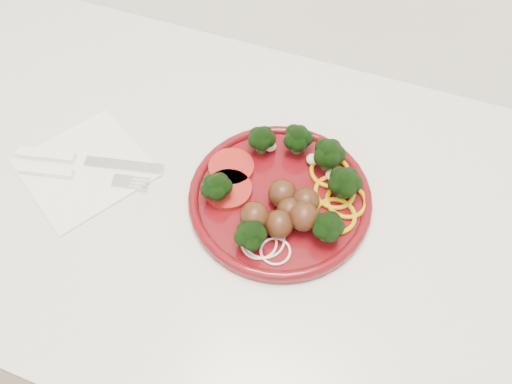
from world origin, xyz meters
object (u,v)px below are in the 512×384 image
(napkin, at_px, (85,168))
(fork, at_px, (61,173))
(plate, at_px, (284,193))
(knife, at_px, (71,158))

(napkin, distance_m, fork, 0.03)
(plate, distance_m, knife, 0.30)
(plate, relative_size, knife, 1.18)
(napkin, xyz_separation_m, fork, (-0.02, -0.02, 0.01))
(plate, bearing_deg, knife, -171.86)
(napkin, relative_size, knife, 0.76)
(napkin, height_order, knife, knife)
(plate, xyz_separation_m, knife, (-0.30, -0.04, -0.01))
(plate, xyz_separation_m, napkin, (-0.28, -0.05, -0.02))
(plate, bearing_deg, fork, -166.76)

